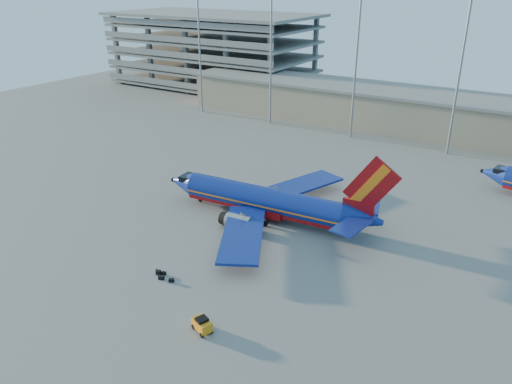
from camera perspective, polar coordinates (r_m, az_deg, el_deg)
ground at (r=68.68m, az=-0.20°, el=-3.98°), size 220.00×220.00×0.00m
terminal_building at (r=114.97m, az=20.20°, el=8.32°), size 122.00×16.00×8.50m
parking_garage at (r=158.43m, az=-4.88°, el=16.23°), size 62.00×32.00×21.40m
light_mast_row at (r=102.18m, az=16.83°, el=14.61°), size 101.60×1.60×28.65m
aircraft_main at (r=70.10m, az=1.50°, el=-1.11°), size 34.63×33.22×11.72m
baggage_tug at (r=50.10m, az=-6.19°, el=-14.80°), size 2.39×1.92×1.50m
luggage_pile at (r=58.83m, az=-10.70°, el=-9.31°), size 3.12×1.37×0.53m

